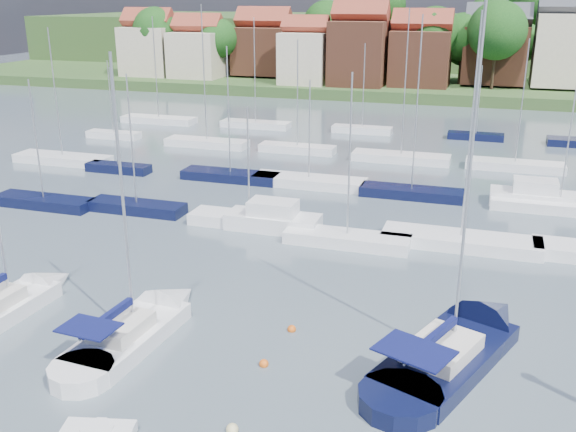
% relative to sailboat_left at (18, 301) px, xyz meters
% --- Properties ---
extents(ground, '(260.00, 260.00, 0.00)m').
position_rel_sailboat_left_xyz_m(ground, '(14.80, 36.32, -0.36)').
color(ground, '#414E58').
rests_on(ground, ground).
extents(sailboat_left, '(3.01, 9.86, 13.35)m').
position_rel_sailboat_left_xyz_m(sailboat_left, '(0.00, 0.00, 0.00)').
color(sailboat_left, silver).
rests_on(sailboat_left, ground).
extents(sailboat_centre, '(3.77, 11.56, 15.48)m').
position_rel_sailboat_left_xyz_m(sailboat_centre, '(8.07, -0.27, -0.01)').
color(sailboat_centre, silver).
rests_on(sailboat_centre, ground).
extents(sailboat_navy, '(8.47, 14.14, 18.96)m').
position_rel_sailboat_left_xyz_m(sailboat_navy, '(24.04, 2.98, -0.02)').
color(sailboat_navy, black).
rests_on(sailboat_navy, ground).
extents(buoy_c, '(0.46, 0.46, 0.46)m').
position_rel_sailboat_left_xyz_m(buoy_c, '(6.51, -3.69, -0.36)').
color(buoy_c, '#D85914').
rests_on(buoy_c, ground).
extents(buoy_d, '(0.51, 0.51, 0.51)m').
position_rel_sailboat_left_xyz_m(buoy_d, '(15.54, -6.45, -0.36)').
color(buoy_d, beige).
rests_on(buoy_d, ground).
extents(buoy_e, '(0.45, 0.45, 0.45)m').
position_rel_sailboat_left_xyz_m(buoy_e, '(15.38, 2.07, -0.36)').
color(buoy_e, '#D85914').
rests_on(buoy_e, ground).
extents(buoy_g, '(0.46, 0.46, 0.46)m').
position_rel_sailboat_left_xyz_m(buoy_g, '(15.12, -1.50, -0.36)').
color(buoy_g, '#D85914').
rests_on(buoy_g, ground).
extents(marina_field, '(79.62, 41.41, 15.93)m').
position_rel_sailboat_left_xyz_m(marina_field, '(16.71, 31.47, 0.07)').
color(marina_field, silver).
rests_on(marina_field, ground).
extents(far_shore_town, '(212.46, 90.00, 22.27)m').
position_rel_sailboat_left_xyz_m(far_shore_town, '(17.03, 128.99, 4.24)').
color(far_shore_town, '#394D26').
rests_on(far_shore_town, ground).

